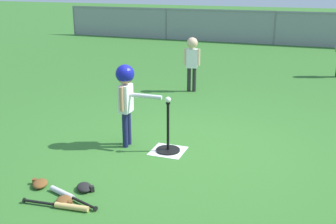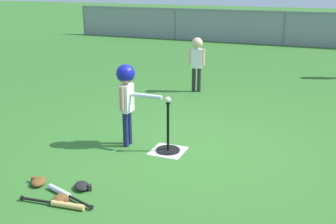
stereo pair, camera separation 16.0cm
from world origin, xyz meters
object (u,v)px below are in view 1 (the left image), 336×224
Objects in this scene: glove_near_bats at (64,201)px; baseball_on_tee at (168,100)px; glove_tossed_aside at (40,183)px; batting_tee at (168,144)px; fielder_near_right at (192,57)px; spare_bat_silver at (67,195)px; spare_bat_wood at (65,206)px; glove_by_plate at (85,187)px; batter_child at (126,89)px.

baseball_on_tee is at bearing 71.94° from glove_near_bats.
batting_tee is at bearing 54.50° from glove_tossed_aside.
baseball_on_tee is 3.11m from fielder_near_right.
spare_bat_silver is 0.94× the size of spare_bat_wood.
spare_bat_silver is at bearing -111.23° from batting_tee.
fielder_near_right is 1.52× the size of spare_bat_wood.
glove_by_plate is (-0.49, -1.32, -0.68)m from baseball_on_tee.
batting_tee is 3.16m from fielder_near_right.
batter_child is (-0.59, -0.01, 0.09)m from baseball_on_tee.
glove_tossed_aside is (-0.42, -1.40, -0.77)m from batter_child.
baseball_on_tee is at bearing 54.50° from glove_tossed_aside.
glove_tossed_aside is (-0.51, -0.09, 0.00)m from glove_by_plate.
batting_tee is at bearing 69.55° from glove_by_plate.
batting_tee is 2.52× the size of glove_near_bats.
baseball_on_tee is 1.91m from spare_bat_wood.
baseball_on_tee is at bearing 0.00° from batting_tee.
glove_near_bats is at bearing -108.06° from baseball_on_tee.
batter_child reaches higher than glove_tossed_aside.
batter_child reaches higher than glove_by_plate.
spare_bat_wood is 2.68× the size of glove_tossed_aside.
baseball_on_tee is 1.56m from glove_by_plate.
batter_child is 1.65m from glove_tossed_aside.
glove_near_bats reaches higher than spare_bat_wood.
batting_tee is 0.94× the size of spare_bat_wood.
fielder_near_right is at bearing 90.05° from spare_bat_silver.
glove_by_plate is at bearing 82.11° from glove_near_bats.
batter_child is at bearing 73.41° from glove_tossed_aside.
baseball_on_tee is at bearing -78.99° from fielder_near_right.
spare_bat_wood is (-0.48, -1.71, -0.08)m from batting_tee.
spare_bat_silver is 2.53× the size of glove_near_bats.
spare_bat_wood is (-0.48, -1.71, -0.69)m from baseball_on_tee.
glove_tossed_aside is at bearing -106.59° from batter_child.
spare_bat_silver is 0.22m from glove_by_plate.
batter_child is at bearing 94.25° from glove_by_plate.
spare_bat_silver is at bearing -90.06° from batter_child.
fielder_near_right is at bearing 84.72° from glove_tossed_aside.
batter_child reaches higher than batting_tee.
spare_bat_silver is 0.43m from glove_tossed_aside.
glove_tossed_aside is at bearing 165.36° from spare_bat_silver.
batter_child is at bearing 93.58° from spare_bat_wood.
glove_tossed_aside is (-0.41, -4.46, -0.67)m from fielder_near_right.
batting_tee reaches higher than glove_near_bats.
batting_tee is 1.00× the size of spare_bat_silver.
baseball_on_tee is 0.11× the size of spare_bat_silver.
glove_near_bats reaches higher than spare_bat_silver.
spare_bat_silver is at bearing -14.64° from glove_tossed_aside.
fielder_near_right reaches higher than glove_by_plate.
batter_child reaches higher than fielder_near_right.
spare_bat_wood is at bearing -88.65° from fielder_near_right.
glove_near_bats is at bearing -88.19° from batter_child.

